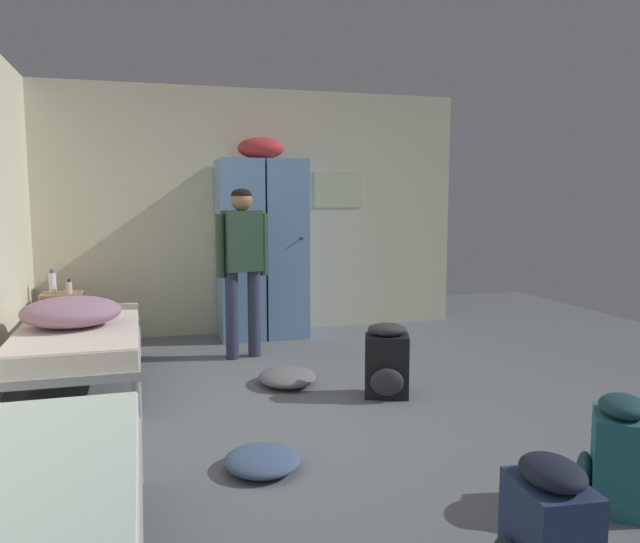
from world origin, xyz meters
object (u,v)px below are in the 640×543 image
object	(u,v)px
water_bottle	(53,282)
bed_left_front	(9,510)
backpack_teal	(618,455)
clothes_pile_grey	(287,377)
lotion_bottle	(69,287)
locker_bank	(262,245)
bed_left_rear	(80,338)
clothes_pile_denim	(262,460)
shelf_unit	(63,316)
person_traveler	(242,257)
backpack_black	(387,362)
bedding_heap	(71,312)
backpack_navy	(547,536)

from	to	relation	value
water_bottle	bed_left_front	bearing A→B (deg)	-85.25
backpack_teal	clothes_pile_grey	xyz separation A→B (m)	(-1.06, 2.34, -0.20)
water_bottle	lotion_bottle	world-z (taller)	water_bottle
locker_bank	lotion_bottle	distance (m)	1.91
bed_left_front	water_bottle	size ratio (longest dim) A/B	8.55
locker_bank	bed_left_rear	world-z (taller)	locker_bank
clothes_pile_grey	clothes_pile_denim	distance (m)	1.54
shelf_unit	bed_left_front	bearing A→B (deg)	-86.38
person_traveler	clothes_pile_denim	xyz separation A→B (m)	(-0.29, -2.39, -0.88)
shelf_unit	clothes_pile_denim	size ratio (longest dim) A/B	1.30
backpack_black	clothes_pile_denim	world-z (taller)	backpack_black
bedding_heap	person_traveler	bearing A→B (deg)	22.84
backpack_black	backpack_navy	distance (m)	2.39
bed_left_front	water_bottle	world-z (taller)	water_bottle
backpack_black	clothes_pile_grey	world-z (taller)	backpack_black
bed_left_front	person_traveler	distance (m)	3.60
clothes_pile_grey	clothes_pile_denim	bearing A→B (deg)	-108.18
bed_left_rear	clothes_pile_denim	bearing A→B (deg)	-60.11
shelf_unit	bed_left_rear	distance (m)	1.22
backpack_navy	clothes_pile_denim	world-z (taller)	backpack_navy
locker_bank	backpack_teal	distance (m)	4.22
water_bottle	clothes_pile_denim	xyz separation A→B (m)	(1.40, -3.08, -0.62)
locker_bank	person_traveler	bearing A→B (deg)	-112.78
lotion_bottle	backpack_black	world-z (taller)	lotion_bottle
shelf_unit	clothes_pile_denim	distance (m)	3.34
bed_left_front	backpack_black	distance (m)	2.89
locker_bank	shelf_unit	bearing A→B (deg)	-176.16
shelf_unit	backpack_navy	distance (m)	4.91
bed_left_rear	backpack_black	world-z (taller)	backpack_black
bed_left_front	bedding_heap	bearing A→B (deg)	90.98
bed_left_front	clothes_pile_grey	distance (m)	2.84
person_traveler	backpack_teal	xyz separation A→B (m)	(1.25, -3.26, -0.67)
backpack_black	clothes_pile_denim	bearing A→B (deg)	-138.92
water_bottle	clothes_pile_denim	bearing A→B (deg)	-65.49
locker_bank	backpack_black	world-z (taller)	locker_bank
shelf_unit	lotion_bottle	xyz separation A→B (m)	(0.07, -0.04, 0.28)
bed_left_front	water_bottle	bearing A→B (deg)	94.75
person_traveler	lotion_bottle	world-z (taller)	person_traveler
shelf_unit	bed_left_rear	bearing A→B (deg)	-78.14
bed_left_rear	backpack_black	xyz separation A→B (m)	(2.20, -0.89, -0.12)
water_bottle	lotion_bottle	size ratio (longest dim) A/B	1.65
water_bottle	backpack_black	distance (m)	3.31
bed_left_rear	backpack_black	bearing A→B (deg)	-21.98
bedding_heap	backpack_black	xyz separation A→B (m)	(2.24, -0.82, -0.35)
shelf_unit	clothes_pile_grey	xyz separation A→B (m)	(1.80, -1.59, -0.28)
backpack_black	bedding_heap	bearing A→B (deg)	159.95
shelf_unit	clothes_pile_grey	size ratio (longest dim) A/B	1.10
water_bottle	backpack_navy	xyz separation A→B (m)	(2.18, -4.46, -0.41)
clothes_pile_denim	bed_left_front	bearing A→B (deg)	-140.16
bedding_heap	backpack_teal	bearing A→B (deg)	-45.13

